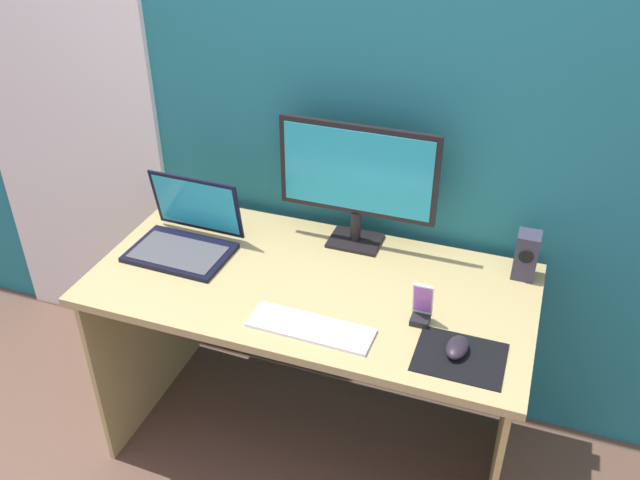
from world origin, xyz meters
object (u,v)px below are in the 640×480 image
object	(u,v)px
speaker_right	(526,255)
keyboard_external	(311,328)
monitor	(357,178)
mouse	(457,347)
laptop	(185,236)
phone_in_dock	(422,308)

from	to	relation	value
speaker_right	keyboard_external	distance (m)	0.75
speaker_right	keyboard_external	bearing A→B (deg)	-139.09
monitor	mouse	bearing A→B (deg)	-45.93
mouse	laptop	bearing A→B (deg)	173.02
monitor	speaker_right	size ratio (longest dim) A/B	3.39
speaker_right	monitor	bearing A→B (deg)	179.40
laptop	phone_in_dock	bearing A→B (deg)	-7.83
speaker_right	keyboard_external	world-z (taller)	speaker_right
phone_in_dock	monitor	bearing A→B (deg)	131.85
monitor	phone_in_dock	size ratio (longest dim) A/B	3.92
mouse	speaker_right	bearing A→B (deg)	78.59
monitor	keyboard_external	bearing A→B (deg)	-88.29
monitor	keyboard_external	xyz separation A→B (m)	(0.01, -0.49, -0.25)
monitor	phone_in_dock	bearing A→B (deg)	-48.15
monitor	laptop	size ratio (longest dim) A/B	1.57
monitor	laptop	world-z (taller)	monitor
keyboard_external	phone_in_dock	bearing A→B (deg)	27.25
keyboard_external	monitor	bearing A→B (deg)	93.06
monitor	laptop	bearing A→B (deg)	-156.93
laptop	mouse	size ratio (longest dim) A/B	3.46
monitor	mouse	world-z (taller)	monitor
mouse	phone_in_dock	xyz separation A→B (m)	(-0.13, 0.10, 0.03)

